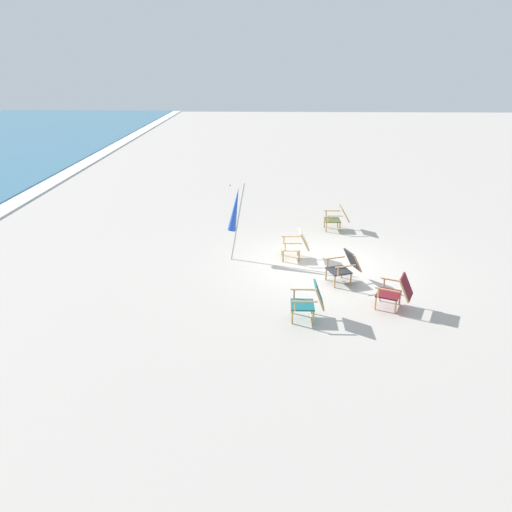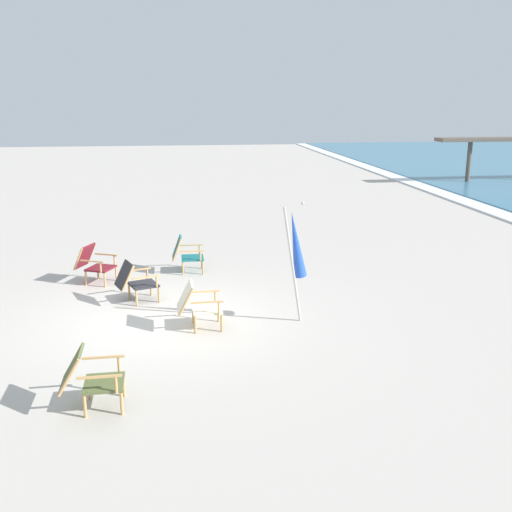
# 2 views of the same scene
# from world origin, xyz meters

# --- Properties ---
(ground_plane) EXTENTS (80.00, 80.00, 0.00)m
(ground_plane) POSITION_xyz_m (0.00, 0.00, 0.00)
(ground_plane) COLOR #B2AAA0
(beach_chair_front_left) EXTENTS (0.79, 0.89, 0.79)m
(beach_chair_front_left) POSITION_xyz_m (-0.96, -0.47, 0.42)
(beach_chair_front_left) COLOR #28282D
(beach_chair_front_left) RESTS_ON ground
(beach_chair_mid_center) EXTENTS (0.61, 0.78, 0.78)m
(beach_chair_mid_center) POSITION_xyz_m (3.03, -0.78, 0.42)
(beach_chair_mid_center) COLOR #515B33
(beach_chair_mid_center) RESTS_ON ground
(beach_chair_front_right) EXTENTS (0.82, 0.90, 0.80)m
(beach_chair_front_right) POSITION_xyz_m (-2.34, -1.39, 0.43)
(beach_chair_front_right) COLOR maroon
(beach_chair_front_right) RESTS_ON ground
(beach_chair_far_center) EXTENTS (0.61, 0.75, 0.79)m
(beach_chair_far_center) POSITION_xyz_m (0.53, 0.63, 0.43)
(beach_chair_far_center) COLOR beige
(beach_chair_far_center) RESTS_ON ground
(beach_chair_back_left) EXTENTS (0.60, 0.69, 0.81)m
(beach_chair_back_left) POSITION_xyz_m (-2.85, 0.51, 0.43)
(beach_chair_back_left) COLOR #196066
(beach_chair_back_left) RESTS_ON ground
(umbrella_furled_blue) EXTENTS (0.46, 0.52, 2.08)m
(umbrella_furled_blue) POSITION_xyz_m (0.52, 2.29, 1.36)
(umbrella_furled_blue) COLOR #B7B2A8
(umbrella_furled_blue) RESTS_ON ground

